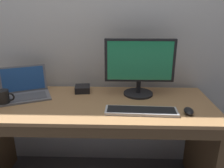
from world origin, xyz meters
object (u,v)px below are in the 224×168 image
(laptop_space_gray, at_px, (25,91))
(wired_keyboard, at_px, (141,111))
(external_drive_box, at_px, (82,89))
(coffee_mug, at_px, (4,97))
(external_monitor, at_px, (140,65))
(computer_mouse, at_px, (189,111))

(laptop_space_gray, relative_size, wired_keyboard, 0.90)
(external_drive_box, xyz_separation_m, coffee_mug, (-0.51, -0.27, 0.03))
(external_monitor, height_order, wired_keyboard, external_monitor)
(laptop_space_gray, height_order, external_monitor, external_monitor)
(laptop_space_gray, bearing_deg, external_monitor, 3.40)
(external_monitor, bearing_deg, laptop_space_gray, -176.60)
(laptop_space_gray, relative_size, coffee_mug, 3.52)
(wired_keyboard, bearing_deg, external_drive_box, 140.39)
(external_drive_box, distance_m, coffee_mug, 0.58)
(external_drive_box, height_order, coffee_mug, coffee_mug)
(laptop_space_gray, distance_m, coffee_mug, 0.18)
(coffee_mug, bearing_deg, external_drive_box, 27.89)
(laptop_space_gray, xyz_separation_m, wired_keyboard, (0.87, -0.25, -0.03))
(external_monitor, bearing_deg, coffee_mug, -167.71)
(coffee_mug, bearing_deg, wired_keyboard, -5.74)
(laptop_space_gray, bearing_deg, external_drive_box, 14.85)
(computer_mouse, bearing_deg, coffee_mug, -177.63)
(external_monitor, xyz_separation_m, external_drive_box, (-0.45, 0.06, -0.22))
(wired_keyboard, distance_m, external_drive_box, 0.58)
(computer_mouse, relative_size, coffee_mug, 0.85)
(laptop_space_gray, bearing_deg, coffee_mug, -118.00)
(external_monitor, relative_size, wired_keyboard, 1.10)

